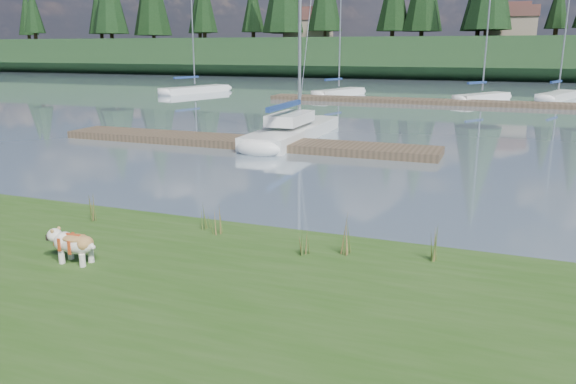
% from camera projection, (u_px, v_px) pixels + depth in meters
% --- Properties ---
extents(ground, '(200.00, 200.00, 0.00)m').
position_uv_depth(ground, '(416.00, 103.00, 40.58)').
color(ground, gray).
rests_on(ground, ground).
extents(bank, '(60.00, 9.00, 0.35)m').
position_uv_depth(bank, '(38.00, 316.00, 7.97)').
color(bank, '#2D4C1B').
rests_on(bank, ground).
extents(ridge, '(200.00, 20.00, 5.00)m').
position_uv_depth(ridge, '(463.00, 58.00, 78.85)').
color(ridge, black).
rests_on(ridge, ground).
extents(bulldog, '(0.93, 0.41, 0.56)m').
position_uv_depth(bulldog, '(74.00, 243.00, 9.39)').
color(bulldog, silver).
rests_on(bulldog, bank).
extents(sailboat_main, '(1.98, 9.23, 13.20)m').
position_uv_depth(sailboat_main, '(299.00, 127.00, 25.17)').
color(sailboat_main, white).
rests_on(sailboat_main, ground).
extents(dock_near, '(16.00, 2.00, 0.30)m').
position_uv_depth(dock_near, '(241.00, 142.00, 22.93)').
color(dock_near, '#4C3D2C').
rests_on(dock_near, ground).
extents(dock_far, '(26.00, 2.20, 0.30)m').
position_uv_depth(dock_far, '(445.00, 102.00, 39.85)').
color(dock_far, '#4C3D2C').
rests_on(dock_far, ground).
extents(sailboat_bg_0, '(3.75, 8.21, 11.71)m').
position_uv_depth(sailboat_bg_0, '(201.00, 89.00, 50.30)').
color(sailboat_bg_0, white).
rests_on(sailboat_bg_0, ground).
extents(sailboat_bg_1, '(3.32, 6.94, 10.35)m').
position_uv_depth(sailboat_bg_1, '(343.00, 92.00, 47.01)').
color(sailboat_bg_1, white).
rests_on(sailboat_bg_1, ground).
extents(sailboat_bg_2, '(4.37, 6.17, 9.83)m').
position_uv_depth(sailboat_bg_2, '(486.00, 96.00, 42.29)').
color(sailboat_bg_2, white).
rests_on(sailboat_bg_2, ground).
extents(sailboat_bg_3, '(3.85, 7.60, 11.11)m').
position_uv_depth(sailboat_bg_3, '(560.00, 95.00, 43.89)').
color(sailboat_bg_3, white).
rests_on(sailboat_bg_3, ground).
extents(weed_0, '(0.17, 0.14, 0.62)m').
position_uv_depth(weed_0, '(217.00, 221.00, 10.89)').
color(weed_0, '#475B23').
rests_on(weed_0, bank).
extents(weed_1, '(0.17, 0.14, 0.52)m').
position_uv_depth(weed_1, '(205.00, 218.00, 11.20)').
color(weed_1, '#475B23').
rests_on(weed_1, bank).
extents(weed_2, '(0.17, 0.14, 0.78)m').
position_uv_depth(weed_2, '(342.00, 236.00, 9.80)').
color(weed_2, '#475B23').
rests_on(weed_2, bank).
extents(weed_3, '(0.17, 0.14, 0.63)m').
position_uv_depth(weed_3, '(92.00, 209.00, 11.67)').
color(weed_3, '#475B23').
rests_on(weed_3, bank).
extents(weed_4, '(0.17, 0.14, 0.46)m').
position_uv_depth(weed_4, '(303.00, 244.00, 9.79)').
color(weed_4, '#475B23').
rests_on(weed_4, bank).
extents(weed_5, '(0.17, 0.14, 0.64)m').
position_uv_depth(weed_5, '(431.00, 246.00, 9.50)').
color(weed_5, '#475B23').
rests_on(weed_5, bank).
extents(mud_lip, '(60.00, 0.50, 0.14)m').
position_uv_depth(mud_lip, '(195.00, 231.00, 11.98)').
color(mud_lip, '#33281C').
rests_on(mud_lip, ground).
extents(conifer_1, '(4.40, 4.40, 11.30)m').
position_uv_depth(conifer_1, '(204.00, 0.00, 88.71)').
color(conifer_1, '#382619').
rests_on(conifer_1, ridge).
extents(house_0, '(6.30, 5.30, 4.65)m').
position_uv_depth(house_0, '(309.00, 24.00, 82.56)').
color(house_0, gray).
rests_on(house_0, ridge).
extents(house_1, '(6.30, 5.30, 4.65)m').
position_uv_depth(house_1, '(513.00, 21.00, 73.76)').
color(house_1, gray).
rests_on(house_1, ridge).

